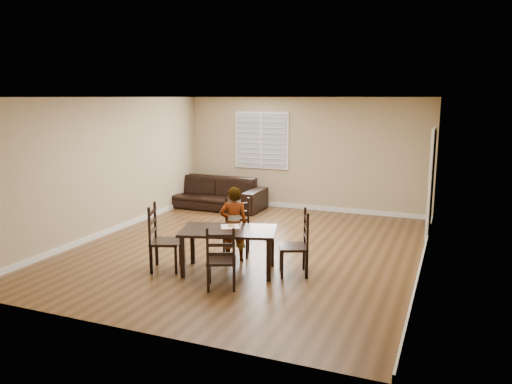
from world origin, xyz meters
TOP-DOWN VIEW (x-y plane):
  - ground at (0.00, 0.00)m, footprint 7.00×7.00m
  - room at (0.04, 0.18)m, footprint 6.04×7.04m
  - dining_table at (0.20, -1.24)m, footprint 1.63×1.19m
  - chair_near at (-0.07, -0.34)m, footprint 0.55×0.53m
  - chair_far at (0.43, -1.99)m, footprint 0.54×0.53m
  - chair_left at (-0.89, -1.57)m, footprint 0.59×0.60m
  - chair_right at (1.28, -0.92)m, footprint 0.57×0.58m
  - child at (0.05, -0.73)m, footprint 0.55×0.49m
  - napkin at (0.15, -1.09)m, footprint 0.39×0.39m
  - donut at (0.17, -1.08)m, footprint 0.10×0.10m
  - sofa at (-2.13, 2.77)m, footprint 2.60×1.04m

SIDE VIEW (x-z plane):
  - ground at x=0.00m, z-range 0.00..0.00m
  - sofa at x=-2.13m, z-range 0.00..0.76m
  - chair_far at x=0.43m, z-range -0.04..0.89m
  - chair_near at x=-0.07m, z-range -0.05..0.94m
  - chair_right at x=1.28m, z-range -0.05..0.97m
  - chair_left at x=-0.89m, z-range -0.05..1.01m
  - dining_table at x=0.20m, z-range 0.25..0.94m
  - child at x=0.05m, z-range 0.00..1.26m
  - napkin at x=0.15m, z-range 0.69..0.69m
  - donut at x=0.17m, z-range 0.69..0.73m
  - room at x=0.04m, z-range 0.45..3.17m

